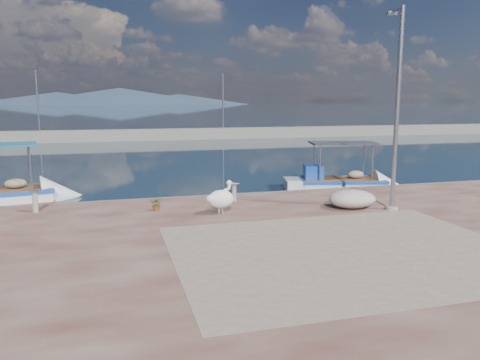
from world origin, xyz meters
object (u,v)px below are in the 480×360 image
object	(u,v)px
pelican	(221,198)
lamp_post	(396,117)
boat_right	(340,185)
bollard_near	(234,192)

from	to	relation	value
pelican	lamp_post	world-z (taller)	lamp_post
boat_right	pelican	world-z (taller)	boat_right
pelican	boat_right	bearing A→B (deg)	26.09
pelican	bollard_near	world-z (taller)	pelican
lamp_post	bollard_near	world-z (taller)	lamp_post
pelican	bollard_near	distance (m)	2.08
boat_right	pelican	size ratio (longest dim) A/B	4.93
bollard_near	pelican	bearing A→B (deg)	-116.95
bollard_near	lamp_post	bearing A→B (deg)	-28.66
lamp_post	bollard_near	xyz separation A→B (m)	(-5.12, 2.80, -2.92)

